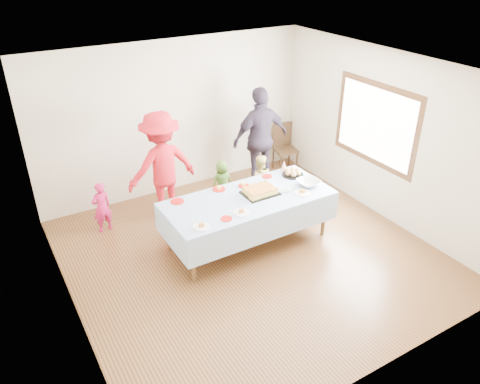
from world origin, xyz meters
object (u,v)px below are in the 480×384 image
object	(u,v)px
party_table	(248,201)
adult_left	(162,166)
dining_chair	(284,144)
birthday_cake	(260,191)

from	to	relation	value
party_table	adult_left	distance (m)	1.62
party_table	dining_chair	xyz separation A→B (m)	(1.97, 1.85, -0.20)
birthday_cake	dining_chair	xyz separation A→B (m)	(1.76, 1.83, -0.30)
party_table	adult_left	world-z (taller)	adult_left
adult_left	dining_chair	bearing A→B (deg)	-174.04
adult_left	party_table	bearing A→B (deg)	115.14
birthday_cake	adult_left	xyz separation A→B (m)	(-0.97, 1.41, 0.08)
dining_chair	adult_left	world-z (taller)	adult_left
party_table	dining_chair	distance (m)	2.71
dining_chair	adult_left	distance (m)	2.78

